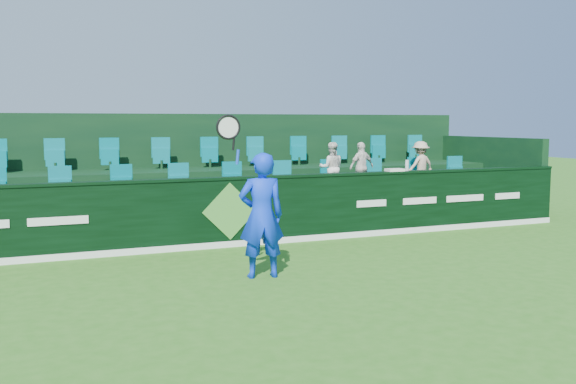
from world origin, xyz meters
name	(u,v)px	position (x,y,z in m)	size (l,w,h in m)	color
ground	(316,298)	(0.00, 0.00, 0.00)	(60.00, 60.00, 0.00)	#2C6D1A
sponsor_hoarding	(228,212)	(0.00, 4.00, 0.67)	(16.00, 0.25, 1.35)	black
stand_tier_front	(213,218)	(0.00, 5.10, 0.40)	(16.00, 2.00, 0.80)	black
stand_tier_back	(190,196)	(0.00, 7.00, 0.65)	(16.00, 1.80, 1.30)	black
stand_rear	(185,171)	(0.00, 7.44, 1.22)	(16.00, 4.10, 2.60)	black
seat_row_front	(207,183)	(0.00, 5.50, 1.10)	(13.50, 0.50, 0.60)	#016F79
seat_row_back	(187,156)	(0.00, 7.30, 1.60)	(13.50, 0.50, 0.60)	#016F79
tennis_player	(261,215)	(-0.27, 1.43, 0.98)	(1.14, 0.55, 2.53)	#0D35E8
spectator_left	(331,168)	(2.77, 5.12, 1.38)	(0.56, 0.44, 1.15)	white
spectator_middle	(362,167)	(3.54, 5.12, 1.37)	(0.67, 0.28, 1.14)	white
spectator_right	(420,165)	(5.13, 5.12, 1.37)	(0.74, 0.42, 1.14)	#C5AB8B
towel	(395,170)	(3.72, 4.00, 1.38)	(0.38, 0.24, 0.06)	white
drinks_bottle	(407,165)	(4.03, 4.00, 1.47)	(0.08, 0.08, 0.24)	silver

